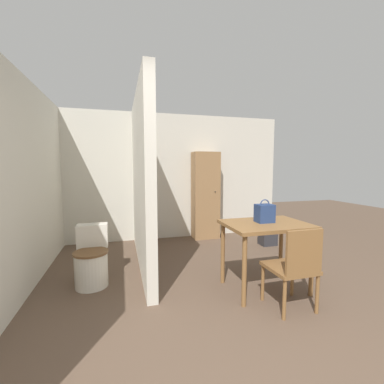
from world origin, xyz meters
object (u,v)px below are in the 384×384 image
Objects in this scene: wooden_cabinet at (205,195)px; space_heater at (268,230)px; handbag at (265,213)px; dining_table at (266,232)px; wooden_chair at (294,266)px; toilet at (92,260)px.

wooden_cabinet is 3.17× the size of space_heater.
handbag is 0.16× the size of wooden_cabinet.
wooden_cabinet is at bearing 140.67° from space_heater.
handbag reaches higher than space_heater.
handbag reaches higher than dining_table.
wooden_chair is at bearing -86.93° from handbag.
space_heater is at bearing 63.74° from wooden_chair.
space_heater is (0.97, 2.01, -0.19)m from wooden_chair.
wooden_cabinet is at bearing 38.87° from toilet.
wooden_chair is 1.57× the size of space_heater.
handbag reaches higher than wooden_chair.
handbag reaches higher than toilet.
dining_table is 0.54m from wooden_chair.
toilet is (-2.02, 1.17, -0.17)m from wooden_chair.
wooden_chair is 0.69m from handbag.
space_heater is at bearing 56.85° from dining_table.
handbag is (-0.03, 0.53, 0.44)m from wooden_chair.
space_heater is (0.96, -0.79, -0.60)m from wooden_cabinet.
toilet is at bearing -164.24° from space_heater.
wooden_cabinet is at bearing 89.17° from dining_table.
wooden_chair is 1.21× the size of toilet.
toilet reaches higher than space_heater.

